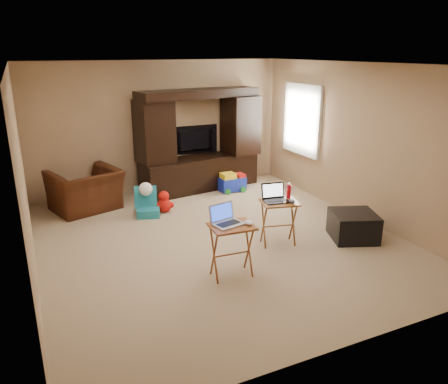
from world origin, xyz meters
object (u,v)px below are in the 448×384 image
mouse_right (292,201)px  laptop_right (277,193)px  laptop_left (229,216)px  tray_table_right (279,223)px  child_rocker (148,202)px  recliner (86,190)px  ottoman (353,226)px  water_bottle (289,191)px  entertainment_center (199,141)px  push_toy (232,182)px  television (195,140)px  tray_table_left (232,251)px  mouse_left (249,223)px  plush_toy (164,201)px

mouse_right → laptop_right: bearing=140.5°
laptop_left → laptop_right: bearing=15.7°
tray_table_right → child_rocker: bearing=139.9°
recliner → mouse_right: (2.42, -2.74, 0.32)m
ottoman → water_bottle: bearing=157.2°
entertainment_center → push_toy: entertainment_center is taller
television → ottoman: bearing=110.7°
tray_table_right → laptop_right: bearing=166.9°
recliner → laptop_left: 3.41m
entertainment_center → push_toy: bearing=-48.1°
entertainment_center → tray_table_left: (-0.98, -3.48, -0.65)m
television → laptop_right: television is taller
mouse_left → water_bottle: bearing=34.7°
ottoman → push_toy: bearing=102.7°
child_rocker → water_bottle: (1.59, -1.81, 0.50)m
ottoman → mouse_right: mouse_right is taller
entertainment_center → water_bottle: bearing=-93.5°
water_bottle → laptop_left: bearing=-154.0°
laptop_left → child_rocker: bearing=85.3°
television → laptop_left: 3.82m
ottoman → plush_toy: bearing=134.4°
recliner → plush_toy: 1.38m
tray_table_left → mouse_left: (0.19, -0.07, 0.37)m
push_toy → ottoman: ottoman is taller
ottoman → water_bottle: water_bottle is taller
ottoman → laptop_right: 1.32m
child_rocker → mouse_right: size_ratio=3.75×
laptop_right → entertainment_center: bearing=98.4°
plush_toy → mouse_right: size_ratio=2.90×
plush_toy → laptop_right: bearing=-61.4°
ottoman → recliner: bearing=139.3°
television → water_bottle: (0.23, -3.08, -0.20)m
television → mouse_left: bearing=80.6°
recliner → entertainment_center: bearing=170.3°
entertainment_center → tray_table_left: size_ratio=3.57×
tray_table_left → laptop_right: size_ratio=1.99×
ottoman → laptop_left: laptop_left is taller
entertainment_center → tray_table_right: entertainment_center is taller
child_rocker → tray_table_right: 2.35m
tray_table_right → laptop_left: 1.26m
child_rocker → tray_table_right: (1.39, -1.89, 0.08)m
laptop_left → laptop_right: (1.00, 0.55, -0.03)m
plush_toy → mouse_left: 2.64m
recliner → water_bottle: 3.58m
child_rocker → push_toy: (1.87, 0.61, -0.05)m
laptop_left → mouse_left: (0.22, -0.10, -0.09)m
push_toy → ottoman: (0.63, -2.80, 0.00)m
television → child_rocker: television is taller
television → laptop_right: 3.14m
tray_table_left → recliner: bearing=115.8°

